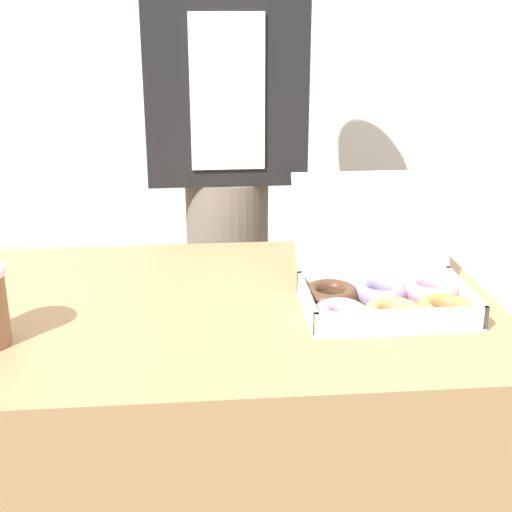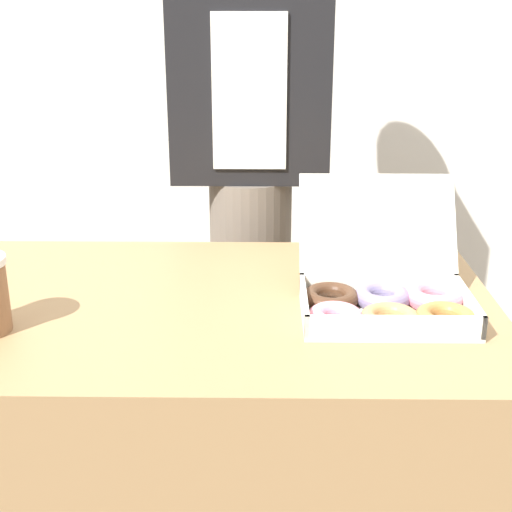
{
  "view_description": "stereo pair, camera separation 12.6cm",
  "coord_description": "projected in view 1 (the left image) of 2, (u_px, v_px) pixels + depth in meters",
  "views": [
    {
      "loc": [
        -0.02,
        -1.19,
        1.28
      ],
      "look_at": [
        0.09,
        -0.01,
        0.85
      ],
      "focal_mm": 50.0,
      "sensor_mm": 36.0,
      "label": 1
    },
    {
      "loc": [
        0.1,
        -1.2,
        1.28
      ],
      "look_at": [
        0.09,
        -0.01,
        0.85
      ],
      "focal_mm": 50.0,
      "sensor_mm": 36.0,
      "label": 2
    }
  ],
  "objects": [
    {
      "name": "donut_box",
      "position": [
        386.0,
        291.0,
        1.27
      ],
      "size": [
        0.32,
        0.31,
        0.21
      ],
      "color": "white",
      "rests_on": "table"
    },
    {
      "name": "table",
      "position": [
        212.0,
        476.0,
        1.42
      ],
      "size": [
        1.05,
        0.67,
        0.75
      ],
      "color": "#99754C",
      "rests_on": "ground_plane"
    },
    {
      "name": "person_customer",
      "position": [
        226.0,
        150.0,
        1.76
      ],
      "size": [
        0.38,
        0.23,
        1.64
      ],
      "color": "#665B51",
      "rests_on": "ground_plane"
    }
  ]
}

